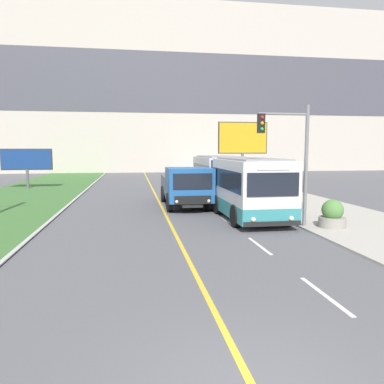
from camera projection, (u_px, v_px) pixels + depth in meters
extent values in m
cube|color=silver|center=(325.00, 295.00, 8.77)|extent=(0.12, 2.40, 0.01)
cube|color=silver|center=(259.00, 246.00, 13.29)|extent=(0.12, 2.40, 0.01)
cube|color=silver|center=(227.00, 221.00, 17.80)|extent=(0.12, 2.40, 0.01)
cube|color=silver|center=(208.00, 207.00, 22.32)|extent=(0.12, 2.40, 0.01)
cube|color=silver|center=(196.00, 197.00, 26.83)|extent=(0.12, 2.40, 0.01)
cube|color=silver|center=(186.00, 190.00, 31.35)|extent=(0.12, 2.40, 0.01)
cube|color=silver|center=(180.00, 185.00, 35.86)|extent=(0.12, 2.40, 0.01)
cube|color=beige|center=(142.00, 90.00, 58.75)|extent=(80.00, 8.00, 25.37)
cube|color=#4C4C56|center=(143.00, 82.00, 54.74)|extent=(80.00, 0.04, 8.88)
cube|color=silver|center=(251.00, 187.00, 18.08)|extent=(2.51, 5.85, 2.64)
cube|color=teal|center=(250.00, 207.00, 18.19)|extent=(2.53, 5.87, 0.70)
cube|color=black|center=(251.00, 179.00, 18.04)|extent=(2.53, 5.38, 0.92)
cube|color=gray|center=(251.00, 159.00, 17.93)|extent=(2.13, 5.26, 0.08)
cube|color=silver|center=(219.00, 177.00, 24.70)|extent=(2.51, 5.85, 2.64)
cube|color=teal|center=(219.00, 192.00, 24.81)|extent=(2.53, 5.87, 0.70)
cube|color=black|center=(219.00, 171.00, 24.66)|extent=(2.53, 5.38, 0.92)
cube|color=gray|center=(219.00, 157.00, 24.55)|extent=(2.13, 5.26, 0.08)
cube|color=#474747|center=(232.00, 181.00, 21.39)|extent=(2.31, 0.90, 2.43)
cube|color=black|center=(273.00, 185.00, 15.15)|extent=(2.21, 0.04, 0.97)
cube|color=black|center=(272.00, 224.00, 15.32)|extent=(2.46, 0.06, 0.20)
sphere|color=#F4EAB2|center=(253.00, 220.00, 15.16)|extent=(0.20, 0.20, 0.20)
sphere|color=#F4EAB2|center=(291.00, 218.00, 15.41)|extent=(0.20, 0.20, 0.20)
cube|color=white|center=(274.00, 166.00, 15.06)|extent=(1.38, 0.04, 0.28)
cylinder|color=black|center=(236.00, 216.00, 16.41)|extent=(0.28, 1.00, 1.00)
cylinder|color=black|center=(287.00, 215.00, 16.78)|extent=(0.28, 1.00, 1.00)
cylinder|color=black|center=(218.00, 205.00, 19.86)|extent=(0.28, 1.00, 1.00)
cylinder|color=black|center=(261.00, 204.00, 20.23)|extent=(0.28, 1.00, 1.00)
cylinder|color=black|center=(200.00, 193.00, 25.22)|extent=(0.28, 1.00, 1.00)
cylinder|color=black|center=(234.00, 192.00, 25.59)|extent=(0.28, 1.00, 1.00)
cube|color=black|center=(184.00, 198.00, 23.05)|extent=(1.10, 6.82, 0.20)
cube|color=#235BA3|center=(189.00, 184.00, 20.86)|extent=(2.45, 2.60, 1.85)
cube|color=black|center=(193.00, 181.00, 19.54)|extent=(2.08, 0.04, 0.83)
cube|color=black|center=(193.00, 200.00, 19.64)|extent=(1.96, 0.06, 0.44)
sphere|color=silver|center=(177.00, 202.00, 19.50)|extent=(0.18, 0.18, 0.18)
sphere|color=silver|center=(209.00, 201.00, 19.77)|extent=(0.18, 0.18, 0.18)
cube|color=slate|center=(181.00, 193.00, 24.43)|extent=(2.33, 3.97, 0.12)
cube|color=slate|center=(164.00, 185.00, 24.20)|extent=(0.12, 3.97, 1.15)
cube|color=slate|center=(198.00, 185.00, 24.54)|extent=(0.12, 3.97, 1.15)
cube|color=slate|center=(185.00, 188.00, 22.48)|extent=(2.33, 0.12, 1.15)
cube|color=slate|center=(178.00, 182.00, 26.26)|extent=(2.33, 0.12, 1.15)
cube|color=slate|center=(185.00, 176.00, 22.40)|extent=(2.33, 0.12, 0.24)
cylinder|color=black|center=(170.00, 202.00, 20.54)|extent=(0.30, 1.04, 1.04)
cylinder|color=black|center=(210.00, 201.00, 20.89)|extent=(0.30, 1.04, 1.04)
cylinder|color=black|center=(164.00, 194.00, 24.46)|extent=(0.30, 1.04, 1.04)
cylinder|color=black|center=(198.00, 193.00, 24.81)|extent=(0.30, 1.04, 1.04)
cylinder|color=slate|center=(306.00, 167.00, 16.14)|extent=(0.16, 0.16, 5.29)
cylinder|color=slate|center=(283.00, 114.00, 15.72)|extent=(2.20, 0.10, 0.10)
cube|color=black|center=(261.00, 123.00, 15.61)|extent=(0.28, 0.24, 0.80)
sphere|color=red|center=(262.00, 117.00, 15.46)|extent=(0.14, 0.14, 0.14)
sphere|color=orange|center=(262.00, 123.00, 15.49)|extent=(0.14, 0.14, 0.14)
sphere|color=green|center=(262.00, 129.00, 15.51)|extent=(0.14, 0.14, 0.14)
cylinder|color=#59595B|center=(242.00, 171.00, 33.04)|extent=(0.24, 0.24, 3.14)
cube|color=#333333|center=(243.00, 138.00, 32.72)|extent=(4.39, 0.20, 2.75)
cube|color=gold|center=(243.00, 138.00, 32.61)|extent=(4.23, 0.02, 2.59)
cylinder|color=#59595B|center=(28.00, 179.00, 32.90)|extent=(0.24, 0.24, 1.71)
cube|color=#333333|center=(27.00, 159.00, 32.71)|extent=(4.30, 0.20, 1.87)
cube|color=navy|center=(26.00, 159.00, 32.60)|extent=(4.14, 0.02, 1.71)
cylinder|color=gray|center=(332.00, 222.00, 16.05)|extent=(1.14, 1.14, 0.44)
sphere|color=#518442|center=(333.00, 210.00, 15.99)|extent=(0.91, 0.91, 0.91)
cylinder|color=gray|center=(292.00, 206.00, 20.38)|extent=(1.14, 1.14, 0.48)
sphere|color=#518442|center=(292.00, 196.00, 20.32)|extent=(0.91, 0.91, 0.91)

